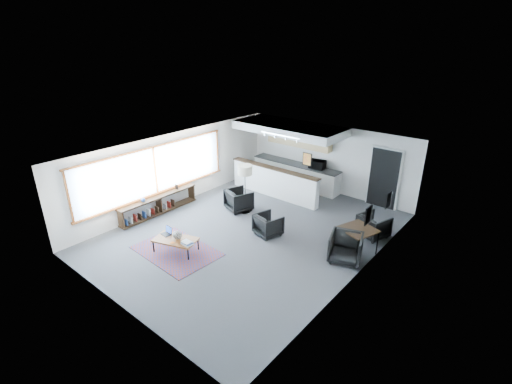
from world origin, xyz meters
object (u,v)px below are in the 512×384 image
Objects in this scene: armchair_left at (239,199)px; dining_chair_far at (373,227)px; ceramic_pot at (177,235)px; book_stack at (187,243)px; dining_table at (358,231)px; dining_chair_near at (345,248)px; armchair_right at (268,224)px; microwave at (317,164)px; laptop at (168,232)px; coffee_table at (175,240)px; floor_lamp at (245,172)px.

dining_chair_far is (4.39, 1.19, -0.07)m from armchair_left.
ceramic_pot is 0.81× the size of book_stack.
dining_table reaches higher than dining_chair_near.
armchair_right is at bearing 177.75° from armchair_left.
armchair_left is 1.13× the size of dining_chair_near.
book_stack is 0.52× the size of microwave.
dining_chair_far is at bearing -128.18° from armchair_right.
dining_chair_far reaches higher than laptop.
floor_lamp is (-0.15, 3.15, 1.13)m from coffee_table.
coffee_table is 0.42m from laptop.
microwave reaches higher than dining_chair_far.
armchair_left is 1.12m from floor_lamp.
armchair_right reaches higher than dining_chair_near.
microwave reaches higher than book_stack.
ceramic_pot is 3.16m from armchair_left.
dining_chair_far is at bearing 50.26° from laptop.
armchair_left is 4.37m from dining_chair_near.
dining_chair_near is 4.95m from microwave.
laptop is 6.11m from dining_chair_far.
dining_chair_far is (2.52, 1.93, -0.03)m from armchair_right.
ceramic_pot is 0.37× the size of dining_chair_far.
armchair_left is at bearing 79.33° from coffee_table.
armchair_left is at bearing 178.41° from floor_lamp.
armchair_right and dining_table have the same top height.
floor_lamp is at bearing -113.95° from microwave.
microwave is at bearing -65.47° from armchair_right.
dining_chair_near is (2.47, 0.22, -0.00)m from armchair_right.
dining_table is 1.18m from dining_chair_far.
microwave is (0.86, 3.21, -0.36)m from floor_lamp.
floor_lamp reaches higher than laptop.
coffee_table is at bearing -87.23° from floor_lamp.
coffee_table is 1.64× the size of armchair_left.
book_stack is 3.35m from floor_lamp.
armchair_left reaches higher than laptop.
armchair_left is 1.39× the size of microwave.
armchair_right is 3.17m from dining_chair_far.
armchair_left is 2.01m from armchair_right.
armchair_left is (-0.46, 3.15, 0.05)m from coffee_table.
ceramic_pot is 0.30× the size of armchair_left.
armchair_left is at bearing -7.11° from armchair_right.
coffee_table is 2.00× the size of dining_chair_far.
microwave is at bearing 64.69° from coffee_table.
floor_lamp is at bearing 101.38° from book_stack.
coffee_table is at bearing -1.58° from laptop.
dining_chair_far is at bearing 51.36° from book_stack.
dining_chair_far is at bearing 90.00° from dining_table.
armchair_right is at bearing 166.63° from dining_chair_near.
ceramic_pot is 0.15× the size of floor_lamp.
coffee_table is at bearing -176.95° from book_stack.
ceramic_pot is 5.80m from dining_chair_far.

